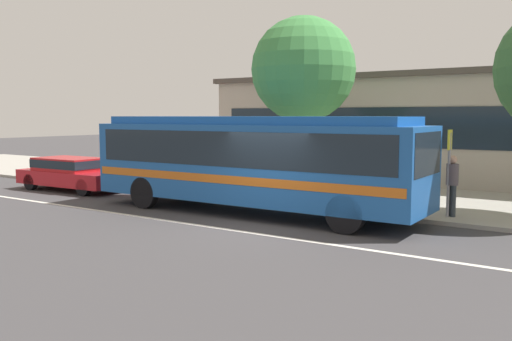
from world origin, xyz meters
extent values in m
plane|color=#3C3A3C|center=(0.00, 0.00, 0.00)|extent=(120.00, 120.00, 0.00)
cube|color=#9E998F|center=(0.00, 6.83, 0.06)|extent=(60.00, 8.00, 0.12)
cube|color=silver|center=(0.00, -0.80, 0.00)|extent=(56.00, 0.16, 0.01)
cube|color=#1D54A0|center=(-1.37, 1.48, 1.55)|extent=(10.55, 2.61, 2.26)
cube|color=#1852A7|center=(-1.37, 1.48, 2.80)|extent=(9.70, 2.31, 0.24)
cube|color=#19232D|center=(-1.37, 1.48, 2.01)|extent=(9.92, 2.63, 0.99)
cube|color=#C25F1B|center=(-1.37, 1.48, 1.15)|extent=(10.34, 2.64, 0.24)
cube|color=#19232D|center=(3.84, 1.55, 2.01)|extent=(0.15, 2.18, 1.08)
cylinder|color=black|center=(2.19, 2.63, 0.50)|extent=(1.00, 0.29, 1.00)
cylinder|color=black|center=(2.22, 0.43, 0.50)|extent=(1.00, 0.29, 1.00)
cylinder|color=black|center=(-4.75, 2.54, 0.50)|extent=(1.00, 0.29, 1.00)
cylinder|color=black|center=(-4.72, 0.34, 0.50)|extent=(1.00, 0.29, 1.00)
cube|color=#B11922|center=(-10.08, 1.74, 0.52)|extent=(4.77, 1.99, 0.55)
cube|color=#B2191E|center=(-10.32, 1.73, 1.04)|extent=(2.69, 1.70, 0.50)
cube|color=#19232D|center=(-10.32, 1.73, 1.06)|extent=(2.74, 1.72, 0.32)
cylinder|color=black|center=(-8.55, 2.59, 0.32)|extent=(0.65, 0.24, 0.64)
cylinder|color=black|center=(-8.51, 0.97, 0.32)|extent=(0.65, 0.24, 0.64)
cylinder|color=black|center=(-11.66, 2.50, 0.32)|extent=(0.65, 0.24, 0.64)
cylinder|color=black|center=(-11.61, 0.88, 0.32)|extent=(0.65, 0.24, 0.64)
cylinder|color=#323B42|center=(4.00, 3.67, 0.56)|extent=(0.14, 0.14, 0.89)
cylinder|color=#323B42|center=(3.87, 3.77, 0.56)|extent=(0.14, 0.14, 0.89)
cylinder|color=#524B53|center=(3.93, 3.72, 1.31)|extent=(0.48, 0.48, 0.60)
sphere|color=tan|center=(3.93, 3.72, 1.73)|extent=(0.24, 0.24, 0.24)
cylinder|color=slate|center=(-3.40, 4.35, 0.56)|extent=(0.14, 0.14, 0.89)
cylinder|color=slate|center=(-3.55, 4.37, 0.56)|extent=(0.14, 0.14, 0.89)
cylinder|color=#57484D|center=(-3.48, 4.36, 1.32)|extent=(0.38, 0.38, 0.63)
sphere|color=tan|center=(-3.48, 4.36, 1.75)|extent=(0.22, 0.22, 0.22)
cylinder|color=#7D6A5F|center=(-1.35, 3.46, 0.55)|extent=(0.14, 0.14, 0.86)
cylinder|color=#7D6A5F|center=(-1.37, 3.62, 0.55)|extent=(0.14, 0.14, 0.86)
cylinder|color=#524348|center=(-1.36, 3.54, 1.30)|extent=(0.38, 0.38, 0.65)
sphere|color=#E3B364|center=(-1.36, 3.54, 1.73)|extent=(0.21, 0.21, 0.21)
cylinder|color=gray|center=(3.86, 3.60, 1.30)|extent=(0.08, 0.08, 2.36)
cube|color=yellow|center=(3.86, 3.60, 2.28)|extent=(0.07, 0.44, 0.56)
cylinder|color=brown|center=(-1.95, 5.67, 1.71)|extent=(0.33, 0.33, 3.18)
sphere|color=#3E8541|center=(-1.95, 5.67, 4.63)|extent=(3.80, 3.80, 3.80)
cube|color=#A79C8E|center=(1.09, 13.47, 2.25)|extent=(20.13, 7.63, 4.50)
cube|color=#19232D|center=(1.09, 9.64, 2.48)|extent=(18.52, 0.04, 1.62)
cube|color=#49413A|center=(1.09, 13.47, 4.62)|extent=(20.53, 8.03, 0.24)
camera|label=1|loc=(7.95, -11.98, 2.95)|focal=38.49mm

